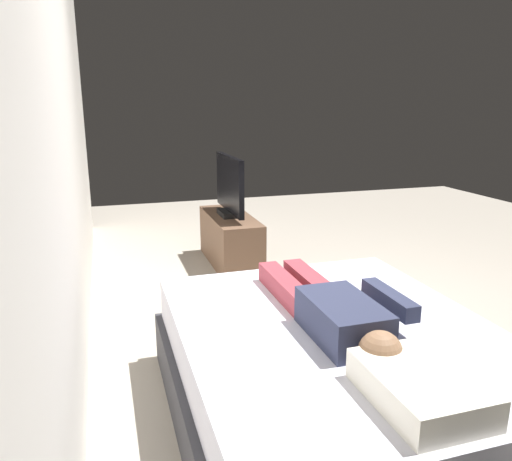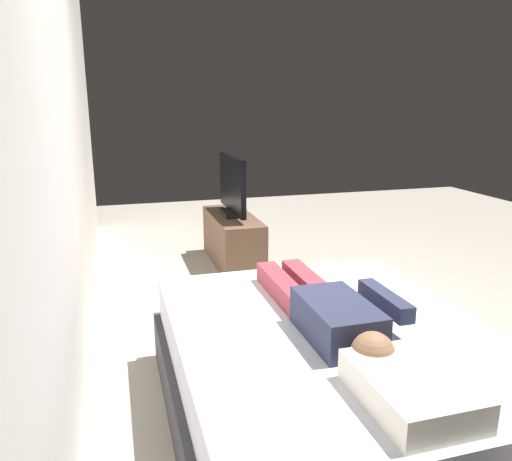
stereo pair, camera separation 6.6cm
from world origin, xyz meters
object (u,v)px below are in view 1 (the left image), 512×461
at_px(tv, 230,187).
at_px(bed, 336,378).
at_px(person, 333,310).
at_px(tv_stand, 230,240).
at_px(pillow, 420,387).
at_px(remote, 388,302).

bearing_deg(tv, bed, 176.87).
height_order(person, tv_stand, person).
xyz_separation_m(person, tv, (2.64, -0.16, 0.16)).
xyz_separation_m(pillow, remote, (0.83, -0.39, -0.05)).
distance_m(remote, tv_stand, 2.52).
bearing_deg(tv_stand, bed, 176.87).
bearing_deg(person, pillow, -178.46).
bearing_deg(tv_stand, tv, -90.00).
bearing_deg(remote, pillow, 154.91).
height_order(bed, pillow, pillow).
distance_m(bed, remote, 0.51).
relative_size(bed, person, 1.53).
bearing_deg(person, tv_stand, -3.55).
xyz_separation_m(remote, tv, (2.49, 0.24, 0.24)).
bearing_deg(bed, pillow, -180.00).
bearing_deg(tv_stand, pillow, 177.48).
bearing_deg(bed, tv, -3.13).
xyz_separation_m(tv_stand, tv, (0.00, -0.00, 0.53)).
relative_size(bed, pillow, 4.02).
height_order(pillow, tv, tv).
bearing_deg(bed, remote, -65.04).
bearing_deg(person, bed, -147.90).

